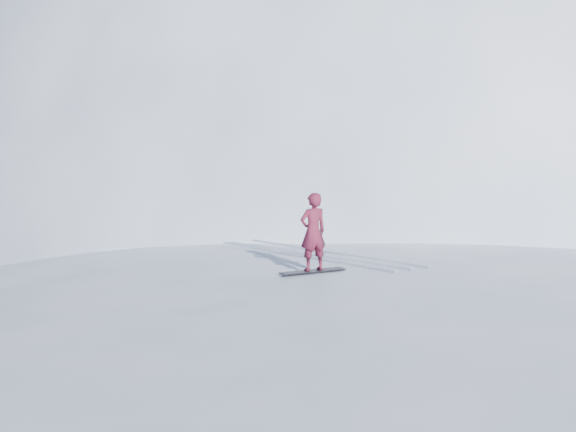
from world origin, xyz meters
The scene contains 8 objects.
ground centered at (0.00, 0.00, 0.00)m, with size 400.00×400.00×0.00m, color white.
near_ridge centered at (1.00, 3.00, 0.00)m, with size 36.00×28.00×4.80m, color white.
summit_peak centered at (22.00, 26.00, 0.00)m, with size 60.00×56.00×56.00m, color white.
peak_shoulder centered at (10.00, 20.00, 0.00)m, with size 28.00×24.00×18.00m, color white.
wind_bumps centered at (-0.56, 2.12, 0.00)m, with size 16.00×14.40×1.00m.
snowboard centered at (-1.63, 2.41, 2.41)m, with size 1.49×0.28×0.02m, color black.
snowboarder centered at (-1.63, 2.41, 3.25)m, with size 0.60×0.39×1.65m, color maroon.
board_tracks centered at (-0.29, 4.41, 2.42)m, with size 2.17×5.90×0.04m.
Camera 1 is at (-9.17, -8.68, 4.91)m, focal length 40.00 mm.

